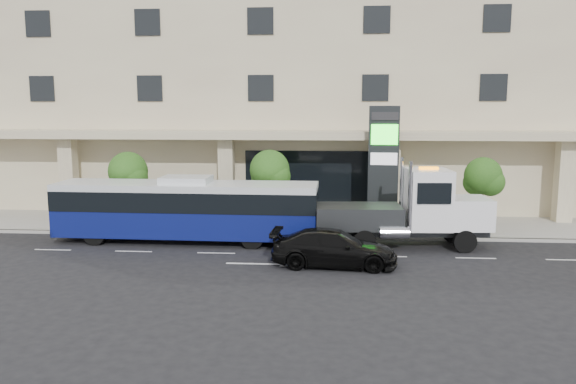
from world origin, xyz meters
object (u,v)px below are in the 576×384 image
object	(u,v)px
black_sedan	(334,248)
signage_pylon	(383,166)
city_bus	(187,209)
tow_truck	(410,211)

from	to	relation	value
black_sedan	signage_pylon	bearing A→B (deg)	-15.62
black_sedan	signage_pylon	size ratio (longest dim) A/B	0.80
city_bus	tow_truck	world-z (taller)	tow_truck
signage_pylon	tow_truck	bearing A→B (deg)	-74.42
tow_truck	black_sedan	size ratio (longest dim) A/B	1.76
black_sedan	signage_pylon	distance (m)	8.97
black_sedan	tow_truck	bearing A→B (deg)	-42.51
tow_truck	black_sedan	world-z (taller)	tow_truck
black_sedan	city_bus	bearing A→B (deg)	65.70
black_sedan	signage_pylon	world-z (taller)	signage_pylon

